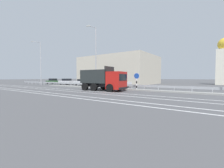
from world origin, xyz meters
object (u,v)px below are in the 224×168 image
Objects in this scene: parked_car_1 at (66,82)px; street_lamp_1 at (95,55)px; parked_car_0 at (53,81)px; dump_truck at (108,81)px; parked_car_4 at (118,83)px; parked_car_3 at (99,83)px; street_lamp_0 at (40,62)px; parked_car_2 at (82,82)px; church_tower at (224,62)px; median_road_sign at (137,81)px.

street_lamp_1 is at bearing -110.46° from parked_car_1.
parked_car_0 is (-20.95, 5.17, -4.91)m from street_lamp_1.
dump_truck is 1.39× the size of parked_car_4.
parked_car_0 is (-25.82, 7.98, -0.54)m from dump_truck.
parked_car_4 reaches higher than parked_car_3.
parked_car_1 is at bearing -116.65° from dump_truck.
parked_car_3 is at bearing -95.84° from parked_car_4.
parked_car_1 is (3.39, 5.11, -4.97)m from street_lamp_0.
parked_car_0 is at bearing 93.70° from parked_car_3.
street_lamp_0 is 2.53× the size of parked_car_2.
parked_car_0 is 17.02m from parked_car_3.
church_tower is at bearing 145.11° from parked_car_4.
parked_car_3 is (14.46, 5.21, -5.09)m from street_lamp_0.
dump_truck reaches higher than parked_car_1.
parked_car_4 is at bearing -125.42° from church_tower.
parked_car_0 is at bearing 166.14° from street_lamp_1.
median_road_sign is 8.88m from street_lamp_1.
parked_car_0 reaches higher than parked_car_4.
parked_car_0 reaches higher than parked_car_1.
street_lamp_0 is 2.16× the size of parked_car_4.
street_lamp_0 is at bearing -76.45° from parked_car_4.
dump_truck is at bearing -133.86° from median_road_sign.
median_road_sign is (2.89, 3.00, 0.05)m from dump_truck.
church_tower is at bearing 57.22° from street_lamp_1.
street_lamp_0 is 21.04m from parked_car_4.
parked_car_4 is (-3.35, 7.63, -0.56)m from dump_truck.
street_lamp_1 reaches higher than parked_car_4.
street_lamp_0 is 18.39m from street_lamp_1.
parked_car_4 is at bearing 88.34° from parked_car_2.
median_road_sign is 0.24× the size of street_lamp_1.
parked_car_1 is (-19.87, 8.13, -0.54)m from dump_truck.
street_lamp_0 is 11.83m from parked_car_2.
parked_car_0 is 5.95m from parked_car_1.
parked_car_4 is at bearing -90.66° from parked_car_0.
church_tower is (33.23, 22.99, 5.02)m from parked_car_1.
parked_car_2 is 4.96m from parked_car_3.
parked_car_2 is (12.06, 0.01, -0.02)m from parked_car_0.
parked_car_3 is (-11.69, 5.23, -0.71)m from median_road_sign.
street_lamp_0 is 7.89m from parked_car_1.
parked_car_1 is 40.72m from church_tower.
street_lamp_0 is (-26.15, 0.02, 4.38)m from median_road_sign.
dump_truck is at bearing -130.22° from parked_car_3.
dump_truck is 2.70× the size of median_road_sign.
street_lamp_1 is 0.82× the size of church_tower.
church_tower is (36.62, 28.10, 0.05)m from street_lamp_0.
street_lamp_0 is at bearing -152.47° from parked_car_0.
parked_car_1 is at bearing -145.32° from church_tower.
parked_car_0 is at bearing -149.44° from church_tower.
parked_car_2 is 0.86× the size of parked_car_4.
parked_car_1 is 1.04× the size of parked_car_2.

